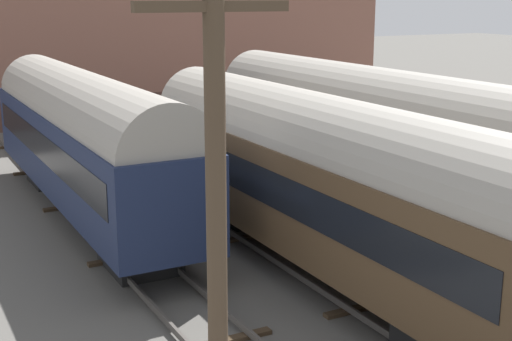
{
  "coord_description": "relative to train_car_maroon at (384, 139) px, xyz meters",
  "views": [
    {
      "loc": [
        -10.15,
        -10.09,
        7.53
      ],
      "look_at": [
        0.0,
        8.99,
        2.2
      ],
      "focal_mm": 50.0,
      "sensor_mm": 36.0,
      "label": 1
    }
  ],
  "objects": [
    {
      "name": "utility_pole",
      "position": [
        -11.02,
        -10.94,
        1.38
      ],
      "size": [
        1.8,
        0.24,
        8.42
      ],
      "color": "#473828",
      "rests_on": "ground"
    },
    {
      "name": "train_car_maroon",
      "position": [
        0.0,
        0.0,
        0.0
      ],
      "size": [
        3.08,
        18.35,
        5.28
      ],
      "color": "black",
      "rests_on": "ground"
    },
    {
      "name": "train_car_navy",
      "position": [
        -8.27,
        5.66,
        -0.11
      ],
      "size": [
        2.97,
        16.44,
        5.07
      ],
      "color": "black",
      "rests_on": "ground"
    },
    {
      "name": "train_car_brown",
      "position": [
        -4.13,
        -2.55,
        -0.13
      ],
      "size": [
        2.94,
        16.91,
        5.04
      ],
      "color": "black",
      "rests_on": "ground"
    }
  ]
}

